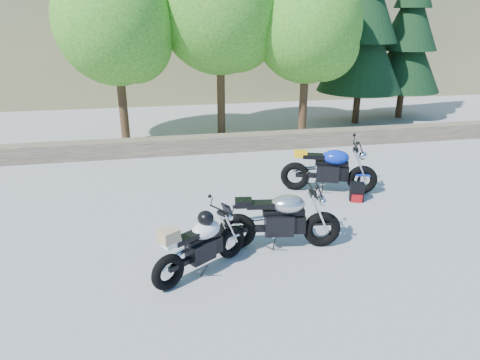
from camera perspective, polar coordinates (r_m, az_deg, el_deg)
name	(u,v)px	position (r m, az deg, el deg)	size (l,w,h in m)	color
ground	(240,235)	(8.29, -0.05, -7.39)	(90.00, 90.00, 0.00)	gray
stone_wall	(206,144)	(13.26, -4.55, 4.80)	(22.00, 0.55, 0.50)	#4C4533
tree_decid_left	(119,27)	(14.33, -15.89, 19.06)	(3.67, 3.67, 5.62)	#382314
tree_decid_mid	(223,13)	(14.87, -2.25, 21.40)	(4.08, 4.08, 6.24)	#382314
tree_decid_right	(311,30)	(14.99, 9.42, 19.08)	(3.54, 3.54, 5.41)	#382314
conifer_near	(365,24)	(17.13, 16.28, 19.39)	(3.17, 3.17, 7.06)	#382314
conifer_far	(409,34)	(18.73, 21.62, 17.61)	(2.82, 2.82, 6.27)	#382314
silver_bike	(281,220)	(7.70, 5.50, -5.33)	(2.22, 0.70, 1.11)	black
white_bike	(201,244)	(6.97, -5.27, -8.49)	(1.68, 1.19, 1.06)	black
blue_bike	(330,170)	(10.30, 11.85, 1.35)	(2.19, 1.00, 1.14)	black
backpack	(357,192)	(10.07, 15.30, -1.57)	(0.37, 0.34, 0.42)	black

